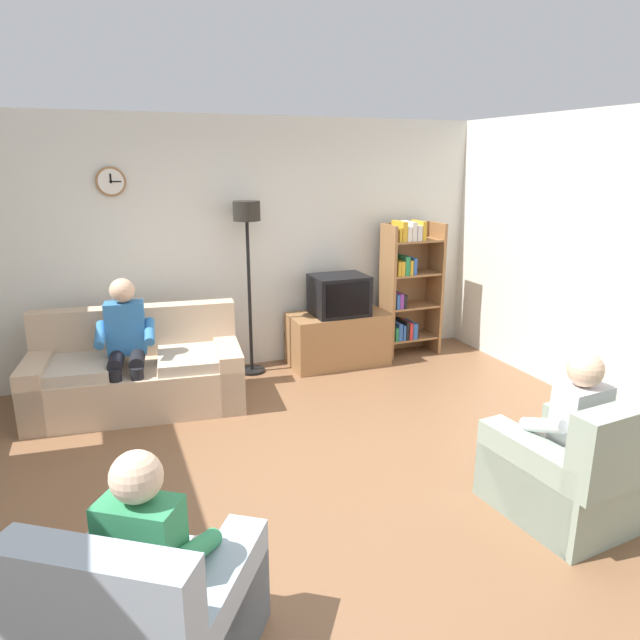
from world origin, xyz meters
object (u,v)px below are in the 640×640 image
(bookshelf, at_px, (407,285))
(person_in_left_armchair, at_px, (154,548))
(tv, at_px, (339,295))
(person_on_couch, at_px, (126,340))
(tv_stand, at_px, (338,339))
(armchair_near_bookshelf, at_px, (572,474))
(person_in_right_armchair, at_px, (567,424))
(floor_lamp, at_px, (248,240))
(couch, at_px, (137,375))
(armchair_near_window, at_px, (150,622))

(bookshelf, height_order, person_in_left_armchair, bookshelf)
(tv, distance_m, person_on_couch, 2.34)
(tv_stand, distance_m, armchair_near_bookshelf, 3.22)
(person_in_right_armchair, bearing_deg, tv, 95.01)
(person_on_couch, bearing_deg, person_in_left_armchair, -91.13)
(armchair_near_bookshelf, distance_m, person_in_right_armchair, 0.33)
(floor_lamp, bearing_deg, bookshelf, -0.92)
(tv, bearing_deg, bookshelf, 5.81)
(couch, distance_m, tv, 2.30)
(tv_stand, distance_m, person_in_left_armchair, 4.15)
(person_on_couch, relative_size, person_in_left_armchair, 1.11)
(person_in_left_armchair, bearing_deg, floor_lamp, 68.82)
(person_in_left_armchair, bearing_deg, couch, 87.47)
(tv, height_order, person_on_couch, person_on_couch)
(armchair_near_window, bearing_deg, person_in_right_armchair, 7.71)
(person_on_couch, xyz_separation_m, person_in_right_armchair, (2.56, -2.62, -0.09))
(couch, xyz_separation_m, bookshelf, (3.12, 0.46, 0.52))
(armchair_near_window, relative_size, armchair_near_bookshelf, 1.25)
(tv, relative_size, person_in_right_armchair, 0.54)
(armchair_near_bookshelf, relative_size, person_in_left_armchair, 0.84)
(person_in_left_armchair, bearing_deg, bookshelf, 46.86)
(person_on_couch, relative_size, person_in_right_armchair, 1.11)
(tv_stand, relative_size, tv, 1.83)
(armchair_near_bookshelf, relative_size, person_on_couch, 0.76)
(bookshelf, xyz_separation_m, floor_lamp, (-1.90, 0.03, 0.61))
(floor_lamp, bearing_deg, tv, -7.14)
(armchair_near_bookshelf, height_order, person_on_couch, person_on_couch)
(person_on_couch, bearing_deg, armchair_near_bookshelf, -46.53)
(tv, relative_size, bookshelf, 0.38)
(tv_stand, xyz_separation_m, tv, (0.00, -0.02, 0.52))
(tv, distance_m, armchair_near_bookshelf, 3.24)
(bookshelf, xyz_separation_m, person_in_right_armchair, (-0.64, -3.19, -0.23))
(tv, relative_size, armchair_near_window, 0.51)
(floor_lamp, relative_size, person_in_right_armchair, 1.65)
(floor_lamp, distance_m, armchair_near_window, 4.02)
(bookshelf, height_order, person_on_couch, bookshelf)
(bookshelf, xyz_separation_m, person_on_couch, (-3.20, -0.57, -0.14))
(armchair_near_bookshelf, bearing_deg, person_in_left_armchair, -175.68)
(tv_stand, relative_size, floor_lamp, 0.59)
(armchair_near_window, height_order, person_in_right_armchair, person_in_right_armchair)
(floor_lamp, relative_size, armchair_near_window, 1.57)
(tv, xyz_separation_m, person_in_left_armchair, (-2.34, -3.38, -0.21))
(couch, relative_size, bookshelf, 1.25)
(tv, xyz_separation_m, armchair_near_window, (-2.40, -3.46, -0.52))
(floor_lamp, bearing_deg, person_on_couch, -155.23)
(tv, relative_size, person_on_couch, 0.48)
(couch, xyz_separation_m, tv_stand, (2.21, 0.39, -0.02))
(person_in_left_armchair, bearing_deg, person_on_couch, 88.87)
(couch, relative_size, tv_stand, 1.81)
(armchair_near_window, height_order, person_on_couch, person_on_couch)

